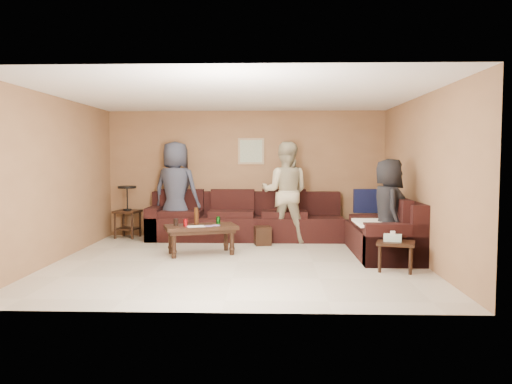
# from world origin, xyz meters

# --- Properties ---
(room) EXTENTS (5.60, 5.50, 2.50)m
(room) POSITION_xyz_m (0.00, 0.00, 1.66)
(room) COLOR beige
(room) RESTS_ON ground
(sectional_sofa) EXTENTS (4.65, 2.90, 0.97)m
(sectional_sofa) POSITION_xyz_m (0.81, 1.52, 0.33)
(sectional_sofa) COLOR black
(sectional_sofa) RESTS_ON ground
(coffee_table) EXTENTS (1.26, 0.90, 0.76)m
(coffee_table) POSITION_xyz_m (-0.64, 0.55, 0.40)
(coffee_table) COLOR black
(coffee_table) RESTS_ON ground
(end_table_left) EXTENTS (0.51, 0.51, 1.02)m
(end_table_left) POSITION_xyz_m (-2.32, 2.19, 0.53)
(end_table_left) COLOR black
(end_table_left) RESTS_ON ground
(side_table_right) EXTENTS (0.60, 0.54, 0.56)m
(side_table_right) POSITION_xyz_m (2.23, -0.56, 0.37)
(side_table_right) COLOR black
(side_table_right) RESTS_ON ground
(waste_bin) EXTENTS (0.33, 0.33, 0.34)m
(waste_bin) POSITION_xyz_m (0.35, 1.44, 0.17)
(waste_bin) COLOR black
(waste_bin) RESTS_ON ground
(wall_art) EXTENTS (0.52, 0.04, 0.52)m
(wall_art) POSITION_xyz_m (0.10, 2.48, 1.70)
(wall_art) COLOR #9E8662
(wall_art) RESTS_ON ground
(person_left) EXTENTS (1.05, 0.82, 1.88)m
(person_left) POSITION_xyz_m (-1.33, 2.03, 0.94)
(person_left) COLOR #323645
(person_left) RESTS_ON ground
(person_middle) EXTENTS (1.00, 0.83, 1.87)m
(person_middle) POSITION_xyz_m (0.77, 1.85, 0.93)
(person_middle) COLOR #BBAF8B
(person_middle) RESTS_ON ground
(person_right) EXTENTS (0.50, 0.77, 1.56)m
(person_right) POSITION_xyz_m (2.30, 0.19, 0.78)
(person_right) COLOR black
(person_right) RESTS_ON ground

